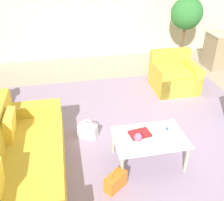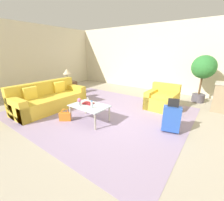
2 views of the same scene
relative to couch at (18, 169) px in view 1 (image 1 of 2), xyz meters
The scene contains 13 objects.
ground_plane 2.30m from the couch, 15.25° to the left, with size 12.00×12.00×0.00m, color #A89E89.
wall_back 5.30m from the couch, 64.72° to the left, with size 10.24×0.12×3.10m, color beige.
area_rug 1.81m from the couch, 26.56° to the left, with size 5.20×4.40×0.01m, color #9984A3.
couch is the anchor object (origin of this frame).
armchair 3.84m from the couch, 36.17° to the left, with size 0.94×0.91×0.82m.
coffee_table 1.81m from the couch, ahead, with size 1.03×0.68×0.46m.
water_bottle 2.02m from the couch, ahead, with size 0.06×0.06×0.20m.
coffee_table_book 1.70m from the couch, ahead, with size 0.29×0.21×0.03m, color maroon.
flower_vase 1.61m from the couch, ahead, with size 0.11×0.11×0.21m.
wine_glass_leftmost 5.76m from the couch, 34.28° to the left, with size 0.08×0.08×0.15m.
handbag_white 1.31m from the couch, 40.48° to the left, with size 0.35×0.28×0.36m.
handbag_orange 1.28m from the couch, 13.39° to the right, with size 0.34×0.30×0.36m.
potted_ficus 5.59m from the couch, 43.53° to the left, with size 0.84×0.84×1.75m.
Camera 1 is at (-1.46, -3.11, 2.71)m, focal length 40.00 mm.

